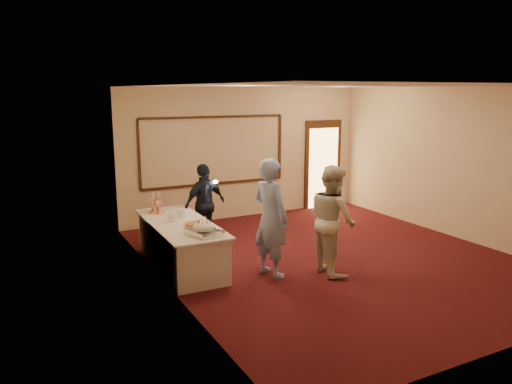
{
  "coord_description": "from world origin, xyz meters",
  "views": [
    {
      "loc": [
        -5.09,
        -6.86,
        2.93
      ],
      "look_at": [
        -1.09,
        0.87,
        1.15
      ],
      "focal_mm": 35.0,
      "sensor_mm": 36.0,
      "label": 1
    }
  ],
  "objects_px": {
    "buffet_table": "(181,244)",
    "plate_stack_b": "(181,213)",
    "plate_stack_a": "(173,217)",
    "woman": "(332,220)",
    "tart": "(193,225)",
    "man": "(271,218)",
    "pavlova_tray": "(204,229)",
    "guest": "(205,204)",
    "cupcake_stand": "(156,205)"
  },
  "relations": [
    {
      "from": "plate_stack_a",
      "to": "guest",
      "type": "xyz_separation_m",
      "value": [
        0.94,
        0.91,
        -0.06
      ]
    },
    {
      "from": "plate_stack_b",
      "to": "man",
      "type": "relative_size",
      "value": 0.09
    },
    {
      "from": "plate_stack_b",
      "to": "woman",
      "type": "bearing_deg",
      "value": -41.15
    },
    {
      "from": "plate_stack_b",
      "to": "man",
      "type": "xyz_separation_m",
      "value": [
        1.02,
        -1.38,
        0.11
      ]
    },
    {
      "from": "woman",
      "to": "guest",
      "type": "xyz_separation_m",
      "value": [
        -1.24,
        2.42,
        -0.11
      ]
    },
    {
      "from": "man",
      "to": "plate_stack_a",
      "type": "bearing_deg",
      "value": 32.14
    },
    {
      "from": "plate_stack_a",
      "to": "tart",
      "type": "relative_size",
      "value": 0.58
    },
    {
      "from": "plate_stack_a",
      "to": "woman",
      "type": "bearing_deg",
      "value": -34.65
    },
    {
      "from": "pavlova_tray",
      "to": "man",
      "type": "xyz_separation_m",
      "value": [
        1.05,
        -0.2,
        0.09
      ]
    },
    {
      "from": "cupcake_stand",
      "to": "plate_stack_b",
      "type": "xyz_separation_m",
      "value": [
        0.29,
        -0.49,
        -0.08
      ]
    },
    {
      "from": "cupcake_stand",
      "to": "tart",
      "type": "xyz_separation_m",
      "value": [
        0.26,
        -1.16,
        -0.12
      ]
    },
    {
      "from": "pavlova_tray",
      "to": "plate_stack_a",
      "type": "relative_size",
      "value": 3.55
    },
    {
      "from": "cupcake_stand",
      "to": "guest",
      "type": "relative_size",
      "value": 0.27
    },
    {
      "from": "woman",
      "to": "guest",
      "type": "relative_size",
      "value": 1.13
    },
    {
      "from": "plate_stack_a",
      "to": "man",
      "type": "distance_m",
      "value": 1.7
    },
    {
      "from": "plate_stack_a",
      "to": "tart",
      "type": "bearing_deg",
      "value": -68.13
    },
    {
      "from": "buffet_table",
      "to": "plate_stack_b",
      "type": "bearing_deg",
      "value": 69.35
    },
    {
      "from": "man",
      "to": "woman",
      "type": "xyz_separation_m",
      "value": [
        0.95,
        -0.34,
        -0.06
      ]
    },
    {
      "from": "plate_stack_b",
      "to": "cupcake_stand",
      "type": "bearing_deg",
      "value": 120.67
    },
    {
      "from": "buffet_table",
      "to": "plate_stack_a",
      "type": "bearing_deg",
      "value": 123.88
    },
    {
      "from": "cupcake_stand",
      "to": "woman",
      "type": "distance_m",
      "value": 3.16
    },
    {
      "from": "cupcake_stand",
      "to": "man",
      "type": "height_order",
      "value": "man"
    },
    {
      "from": "guest",
      "to": "cupcake_stand",
      "type": "bearing_deg",
      "value": -3.89
    },
    {
      "from": "tart",
      "to": "woman",
      "type": "distance_m",
      "value": 2.25
    },
    {
      "from": "pavlova_tray",
      "to": "cupcake_stand",
      "type": "bearing_deg",
      "value": 98.64
    },
    {
      "from": "buffet_table",
      "to": "man",
      "type": "relative_size",
      "value": 1.31
    },
    {
      "from": "plate_stack_b",
      "to": "tart",
      "type": "xyz_separation_m",
      "value": [
        -0.03,
        -0.67,
        -0.04
      ]
    },
    {
      "from": "pavlova_tray",
      "to": "tart",
      "type": "xyz_separation_m",
      "value": [
        0.01,
        0.51,
        -0.06
      ]
    },
    {
      "from": "plate_stack_b",
      "to": "man",
      "type": "height_order",
      "value": "man"
    },
    {
      "from": "pavlova_tray",
      "to": "cupcake_stand",
      "type": "height_order",
      "value": "cupcake_stand"
    },
    {
      "from": "tart",
      "to": "man",
      "type": "height_order",
      "value": "man"
    },
    {
      "from": "woman",
      "to": "man",
      "type": "bearing_deg",
      "value": 76.85
    },
    {
      "from": "tart",
      "to": "man",
      "type": "relative_size",
      "value": 0.15
    },
    {
      "from": "cupcake_stand",
      "to": "woman",
      "type": "relative_size",
      "value": 0.24
    },
    {
      "from": "pavlova_tray",
      "to": "plate_stack_a",
      "type": "xyz_separation_m",
      "value": [
        -0.18,
        0.97,
        -0.02
      ]
    },
    {
      "from": "cupcake_stand",
      "to": "man",
      "type": "relative_size",
      "value": 0.22
    },
    {
      "from": "plate_stack_a",
      "to": "man",
      "type": "relative_size",
      "value": 0.09
    },
    {
      "from": "plate_stack_a",
      "to": "buffet_table",
      "type": "bearing_deg",
      "value": -56.12
    },
    {
      "from": "plate_stack_a",
      "to": "plate_stack_b",
      "type": "relative_size",
      "value": 0.98
    },
    {
      "from": "man",
      "to": "guest",
      "type": "height_order",
      "value": "man"
    },
    {
      "from": "man",
      "to": "guest",
      "type": "bearing_deg",
      "value": -6.31
    },
    {
      "from": "plate_stack_b",
      "to": "guest",
      "type": "relative_size",
      "value": 0.11
    },
    {
      "from": "plate_stack_b",
      "to": "man",
      "type": "bearing_deg",
      "value": -53.58
    },
    {
      "from": "plate_stack_b",
      "to": "woman",
      "type": "height_order",
      "value": "woman"
    },
    {
      "from": "buffet_table",
      "to": "guest",
      "type": "height_order",
      "value": "guest"
    },
    {
      "from": "plate_stack_a",
      "to": "man",
      "type": "xyz_separation_m",
      "value": [
        1.23,
        -1.17,
        0.11
      ]
    },
    {
      "from": "tart",
      "to": "plate_stack_b",
      "type": "bearing_deg",
      "value": 87.7
    },
    {
      "from": "buffet_table",
      "to": "cupcake_stand",
      "type": "xyz_separation_m",
      "value": [
        -0.16,
        0.83,
        0.53
      ]
    },
    {
      "from": "plate_stack_a",
      "to": "guest",
      "type": "relative_size",
      "value": 0.11
    },
    {
      "from": "tart",
      "to": "cupcake_stand",
      "type": "bearing_deg",
      "value": 102.76
    }
  ]
}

